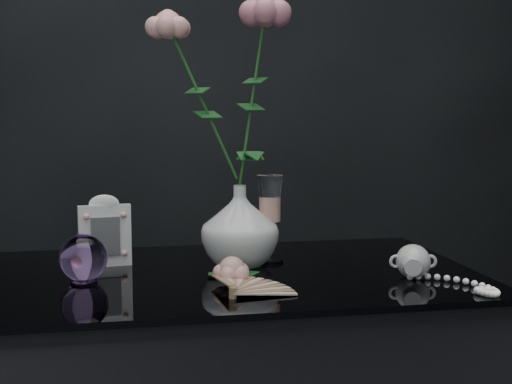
{
  "coord_description": "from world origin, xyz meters",
  "views": [
    {
      "loc": [
        -0.17,
        -1.31,
        1.08
      ],
      "look_at": [
        0.09,
        0.03,
        0.92
      ],
      "focal_mm": 50.0,
      "sensor_mm": 36.0,
      "label": 1
    }
  ],
  "objects": [
    {
      "name": "roses",
      "position": [
        0.05,
        0.11,
        1.13
      ],
      "size": [
        0.28,
        0.12,
        0.44
      ],
      "color": "#F8A499",
      "rests_on": "vase"
    },
    {
      "name": "paper_fan",
      "position": [
        0.02,
        -0.14,
        0.77
      ],
      "size": [
        0.28,
        0.25,
        0.02
      ],
      "primitive_type": null,
      "rotation": [
        0.0,
        0.0,
        0.42
      ],
      "color": "beige",
      "rests_on": "table"
    },
    {
      "name": "vase",
      "position": [
        0.07,
        0.1,
        0.84
      ],
      "size": [
        0.2,
        0.2,
        0.17
      ],
      "primitive_type": "imported",
      "rotation": [
        0.0,
        0.0,
        0.29
      ],
      "color": "white",
      "rests_on": "table"
    },
    {
      "name": "paperweight",
      "position": [
        -0.23,
        0.03,
        0.81
      ],
      "size": [
        0.1,
        0.1,
        0.09
      ],
      "primitive_type": null,
      "rotation": [
        0.0,
        0.0,
        -0.14
      ],
      "color": "#B181D3",
      "rests_on": "table"
    },
    {
      "name": "pearl_jar",
      "position": [
        0.38,
        -0.06,
        0.8
      ],
      "size": [
        0.26,
        0.27,
        0.07
      ],
      "primitive_type": null,
      "rotation": [
        0.0,
        0.0,
        -0.18
      ],
      "color": "silver",
      "rests_on": "table"
    },
    {
      "name": "loose_rose",
      "position": [
        0.03,
        -0.05,
        0.79
      ],
      "size": [
        0.17,
        0.18,
        0.05
      ],
      "primitive_type": null,
      "rotation": [
        0.0,
        0.0,
        0.41
      ],
      "color": "#DC9E8E",
      "rests_on": "table"
    },
    {
      "name": "wine_glass",
      "position": [
        0.14,
        0.12,
        0.85
      ],
      "size": [
        0.07,
        0.07,
        0.18
      ],
      "primitive_type": null,
      "rotation": [
        0.0,
        0.0,
        0.27
      ],
      "color": "white",
      "rests_on": "table"
    },
    {
      "name": "picture_frame",
      "position": [
        -0.2,
        0.15,
        0.84
      ],
      "size": [
        0.12,
        0.1,
        0.15
      ],
      "primitive_type": null,
      "rotation": [
        0.0,
        0.0,
        0.16
      ],
      "color": "white",
      "rests_on": "table"
    }
  ]
}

